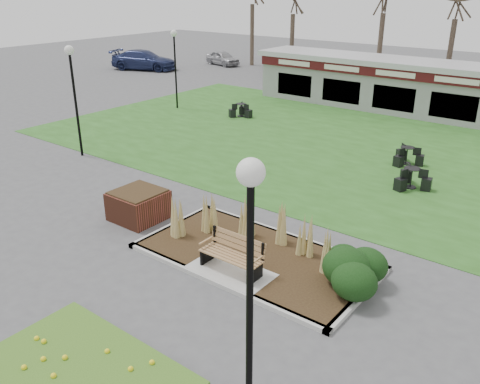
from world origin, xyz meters
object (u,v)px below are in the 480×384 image
Objects in this scene: park_bench at (233,253)px; bistro_set_a at (241,112)px; car_blue at (144,60)px; car_black at (302,65)px; bistro_set_b at (411,181)px; bistro_set_d at (406,158)px; food_pavilion at (463,93)px; car_silver at (223,58)px; lamp_post_mid_left at (72,77)px; lamp_post_near_left at (250,246)px; lamp_post_far_left at (175,52)px; brick_planter at (139,205)px.

park_bench is 16.35m from bistro_set_a.
car_black is at bearing -84.67° from car_blue.
bistro_set_b is 0.25× the size of car_blue.
bistro_set_a is 1.03× the size of bistro_set_d.
food_pavilion is at bearing 34.08° from bistro_set_a.
bistro_set_a is at bearing -164.58° from car_black.
food_pavilion is 6.80× the size of car_silver.
car_blue is at bearing 130.77° from lamp_post_mid_left.
lamp_post_mid_left reaches higher than car_black.
food_pavilion is at bearing 90.00° from park_bench.
car_silver is (-25.68, 30.50, -2.93)m from lamp_post_near_left.
lamp_post_mid_left is at bearing -158.26° from bistro_set_b.
lamp_post_far_left reaches higher than car_silver.
bistro_set_d is (0.39, 10.98, -0.33)m from park_bench.
lamp_post_mid_left is 23.58m from car_black.
bistro_set_a is (1.33, 9.56, -3.11)m from lamp_post_mid_left.
bistro_set_d reaches higher than bistro_set_a.
bistro_set_d is (-1.09, 2.43, -0.01)m from bistro_set_b.
car_blue is (-14.86, 17.24, -2.57)m from lamp_post_mid_left.
lamp_post_mid_left is at bearing 157.69° from brick_planter.
car_black is 0.82× the size of car_blue.
park_bench is at bearing -154.32° from car_black.
lamp_post_mid_left is 0.84× the size of car_blue.
car_blue is (-26.00, 1.04, -0.67)m from food_pavilion.
food_pavilion is 17.72× the size of bistro_set_b.
lamp_post_far_left is (-17.30, 16.09, -0.30)m from lamp_post_near_left.
food_pavilion is at bearing 76.94° from brick_planter.
car_blue reaches higher than bistro_set_a.
bistro_set_d is at bearing 101.16° from lamp_post_near_left.
lamp_post_mid_left is 3.46× the size of bistro_set_a.
lamp_post_near_left is 1.07× the size of car_black.
bistro_set_a is 0.29× the size of car_black.
car_blue is at bearing 156.06° from bistro_set_b.
lamp_post_far_left is (-2.86, 8.83, -0.13)m from lamp_post_mid_left.
lamp_post_near_left reaches higher than food_pavilion.
park_bench is at bearing -53.15° from bistro_set_a.
car_blue is at bearing 144.99° from lamp_post_far_left.
brick_planter is 0.27× the size of car_blue.
car_blue is (-26.00, 20.75, 0.21)m from park_bench.
park_bench is at bearing -90.00° from food_pavilion.
car_black is at bearing 130.64° from bistro_set_b.
food_pavilion reaches higher than car_black.
park_bench is 4.47m from brick_planter.
brick_planter is 1.15× the size of bistro_set_d.
lamp_post_near_left is (3.30, -23.46, 2.07)m from food_pavilion.
lamp_post_mid_left is 1.28× the size of car_silver.
lamp_post_mid_left is 9.28m from lamp_post_far_left.
bistro_set_a is 0.96× the size of bistro_set_b.
food_pavilion is 23.48m from car_silver.
food_pavilion is 8.83m from bistro_set_d.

